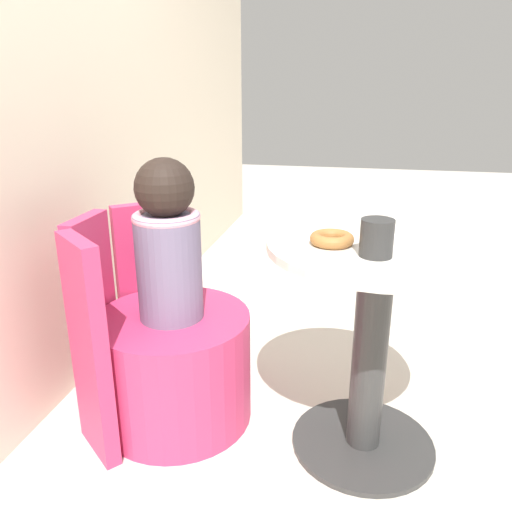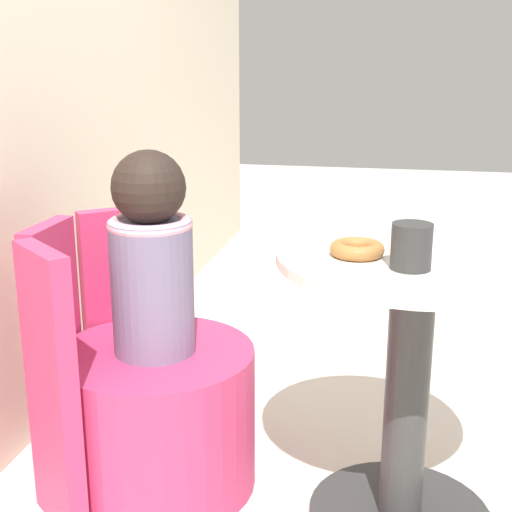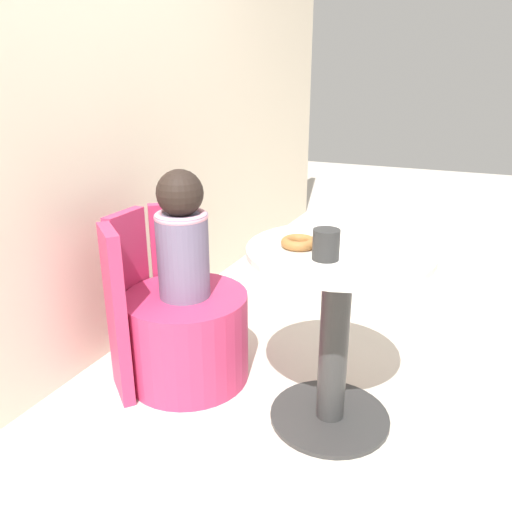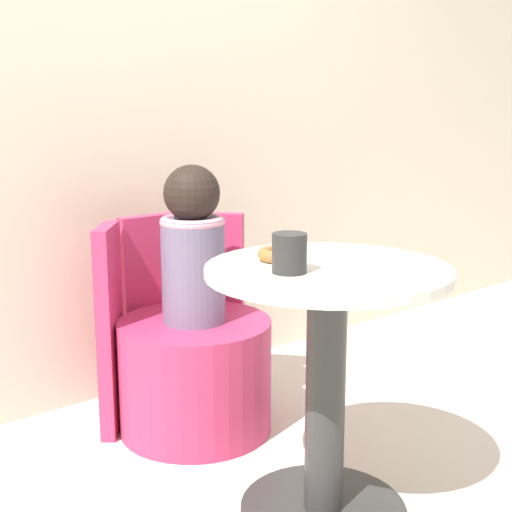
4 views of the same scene
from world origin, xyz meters
The scene contains 9 objects.
ground_plane centered at (0.00, 0.00, 0.00)m, with size 12.00×12.00×0.00m, color beige.
back_wall centered at (0.00, 1.13, 1.20)m, with size 6.00×0.06×2.40m.
round_table centered at (0.00, -0.03, 0.46)m, with size 0.66×0.66×0.72m.
tub_chair centered at (0.03, 0.63, 0.20)m, with size 0.54×0.54×0.40m.
booth_backrest centered at (0.03, 0.86, 0.37)m, with size 0.63×0.23×0.73m.
child_figure centered at (0.03, 0.63, 0.66)m, with size 0.22×0.22×0.54m.
donut centered at (-0.05, 0.10, 0.73)m, with size 0.13×0.13×0.03m.
cup centered at (-0.13, -0.02, 0.77)m, with size 0.09×0.09×0.10m.
paper_napkin centered at (0.03, -0.14, 0.72)m, with size 0.16×0.16×0.01m.
Camera 3 is at (-1.62, -0.45, 1.28)m, focal length 35.00 mm.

